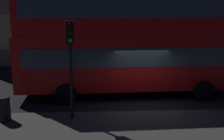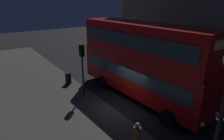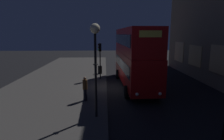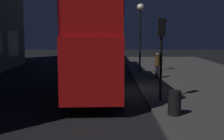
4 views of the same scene
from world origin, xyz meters
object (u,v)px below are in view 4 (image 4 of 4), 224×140
street_lamp (140,20)px  litter_bin (175,103)px  traffic_light_far_side (67,38)px  pedestrian (157,65)px  double_decker_bus (93,38)px  traffic_light_near_kerb (162,41)px

street_lamp → litter_bin: 12.71m
traffic_light_far_side → pedestrian: 8.92m
double_decker_bus → traffic_light_near_kerb: bearing=-128.4°
street_lamp → traffic_light_far_side: bearing=66.0°
traffic_light_near_kerb → litter_bin: size_ratio=3.98×
traffic_light_far_side → pedestrian: traffic_light_far_side is taller
double_decker_bus → traffic_light_far_side: double_decker_bus is taller
traffic_light_near_kerb → litter_bin: bearing=171.8°
traffic_light_near_kerb → pedestrian: (6.81, -0.92, -1.84)m
double_decker_bus → litter_bin: (-5.06, -3.38, -2.40)m
traffic_light_far_side → traffic_light_near_kerb: bearing=27.2°
traffic_light_far_side → litter_bin: traffic_light_far_side is taller
double_decker_bus → pedestrian: double_decker_bus is taller
street_lamp → litter_bin: street_lamp is taller
street_lamp → pedestrian: size_ratio=3.02×
pedestrian → street_lamp: bearing=-106.4°
traffic_light_far_side → street_lamp: size_ratio=0.72×
double_decker_bus → street_lamp: bearing=-27.0°
pedestrian → litter_bin: (-9.44, 0.84, -0.44)m
litter_bin → traffic_light_near_kerb: bearing=1.7°
traffic_light_far_side → pedestrian: bearing=53.0°
traffic_light_near_kerb → pedestrian: traffic_light_near_kerb is taller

